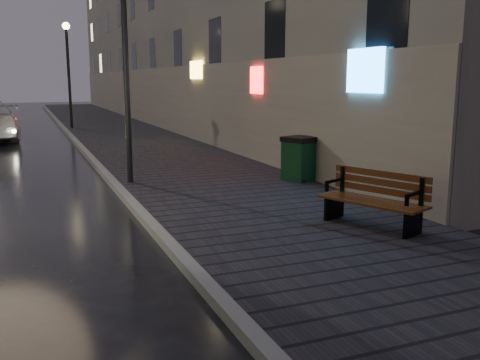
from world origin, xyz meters
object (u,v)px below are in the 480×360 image
at_px(lamp_far, 68,62).
at_px(bench, 374,199).
at_px(lamp_near, 125,42).
at_px(trash_bin, 300,158).

distance_m(lamp_far, bench, 21.96).
bearing_deg(lamp_near, bench, -60.73).
bearing_deg(trash_bin, lamp_far, 82.08).
bearing_deg(lamp_near, trash_bin, -18.77).
relative_size(lamp_near, bench, 2.70).
xyz_separation_m(lamp_near, trash_bin, (3.95, -1.34, -2.79)).
relative_size(lamp_near, trash_bin, 4.85).
distance_m(lamp_far, trash_bin, 18.00).
height_order(lamp_far, bench, lamp_far).
height_order(lamp_near, lamp_far, same).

